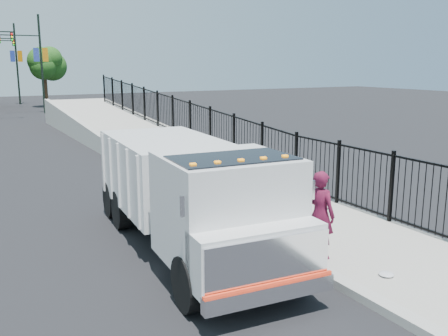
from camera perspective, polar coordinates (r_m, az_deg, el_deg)
ground at (r=11.41m, az=5.91°, el=-9.32°), size 120.00×120.00×0.00m
sidewalk at (r=11.24m, az=20.14°, el=-10.03°), size 3.55×12.00×0.12m
curb at (r=9.94m, az=12.66°, el=-12.37°), size 0.30×12.00×0.16m
ramp at (r=26.36m, az=-10.38°, el=2.71°), size 3.95×24.06×3.19m
iron_fence at (r=23.08m, az=-3.88°, el=3.85°), size 0.10×28.00×1.80m
truck at (r=10.89m, az=-3.90°, el=-2.47°), size 2.89×7.52×2.53m
worker at (r=10.56m, az=10.92°, el=-5.24°), size 0.61×0.77×1.85m
debris at (r=10.25m, az=18.07°, el=-11.46°), size 0.29×0.29×0.07m
light_pole_1 at (r=44.51m, az=-20.56°, el=11.47°), size 3.78×0.22×8.00m
light_pole_3 at (r=55.22m, az=-22.93°, el=11.23°), size 3.78×0.22×8.00m
tree_1 at (r=50.99m, az=-19.88°, el=11.00°), size 2.55×2.55×5.27m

